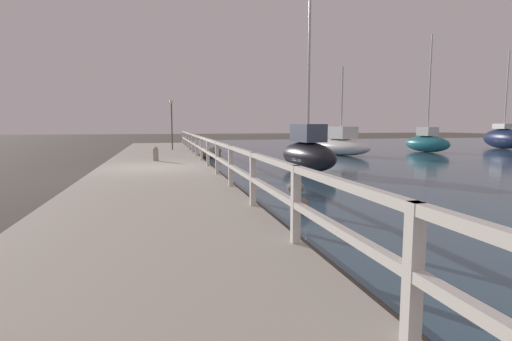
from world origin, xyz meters
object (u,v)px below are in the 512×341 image
mooring_bollard (156,154)px  sailboat_teal (427,142)px  sailboat_black (308,152)px  dock_lamp (172,116)px  sailboat_white (341,144)px  sailboat_navy (503,138)px

mooring_bollard → sailboat_teal: 17.20m
sailboat_black → mooring_bollard: bearing=150.9°
dock_lamp → sailboat_white: 9.63m
sailboat_teal → sailboat_black: sailboat_black is taller
sailboat_white → sailboat_black: bearing=-137.3°
mooring_bollard → dock_lamp: size_ratio=0.20×
sailboat_navy → sailboat_teal: (-7.59, -1.87, -0.15)m
sailboat_white → sailboat_black: 8.17m
mooring_bollard → sailboat_black: 5.96m
dock_lamp → sailboat_navy: 23.10m
sailboat_navy → sailboat_teal: 7.82m
dock_lamp → sailboat_teal: 15.60m
sailboat_white → sailboat_black: sailboat_black is taller
sailboat_navy → sailboat_black: size_ratio=0.85×
dock_lamp → sailboat_navy: size_ratio=0.41×
sailboat_teal → sailboat_navy: bearing=2.3°
mooring_bollard → sailboat_white: sailboat_white is taller
sailboat_navy → dock_lamp: bearing=-168.3°
dock_lamp → sailboat_teal: (15.47, -1.34, -1.55)m
sailboat_white → mooring_bollard: bearing=-169.4°
sailboat_teal → sailboat_white: bearing=177.4°
sailboat_navy → sailboat_black: 20.76m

